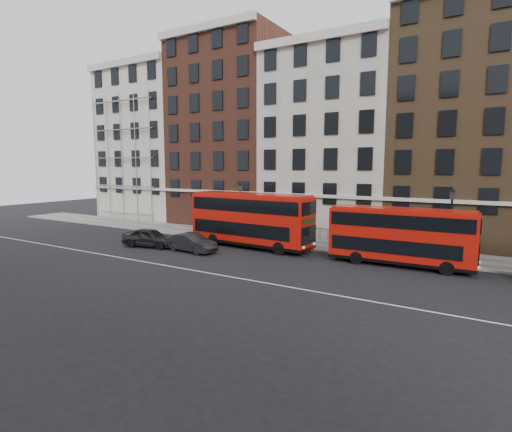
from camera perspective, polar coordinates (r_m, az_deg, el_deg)
The scene contains 12 objects.
ground at distance 27.73m, azimuth -2.48°, elevation -7.50°, with size 120.00×120.00×0.00m, color black.
pavement at distance 36.69m, azimuth 6.66°, elevation -3.78°, with size 80.00×5.00×0.15m, color slate.
kerb at distance 34.48m, azimuth 4.93°, elevation -4.46°, with size 80.00×0.30×0.16m, color gray.
road_centre_line at distance 26.14m, azimuth -4.93°, elevation -8.43°, with size 70.00×0.12×0.01m, color white.
building_terrace at distance 43.08m, azimuth 10.65°, elevation 11.35°, with size 64.00×11.95×22.00m.
bus_b at distance 34.28m, azimuth -0.82°, elevation -0.37°, with size 11.30×3.32×4.69m.
bus_c at distance 29.75m, azimuth 19.88°, elevation -2.59°, with size 9.80×2.52×4.10m.
car_rear at distance 35.97m, azimuth -14.95°, elevation -2.99°, with size 1.93×4.81×1.64m, color black.
car_front at distance 33.25m, azimuth -9.22°, elevation -3.77°, with size 1.60×4.59×1.51m, color black.
lamp_post_left at distance 37.10m, azimuth -2.28°, elevation 1.08°, with size 0.44×0.44×5.33m.
lamp_post_right at distance 31.17m, azimuth 26.06°, elevation -0.83°, with size 0.44×0.44×5.33m.
iron_railings at distance 38.57m, azimuth 8.03°, elevation -2.39°, with size 6.60×0.06×1.00m, color black, non-canonical shape.
Camera 1 is at (14.88, -22.31, 7.05)m, focal length 28.00 mm.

